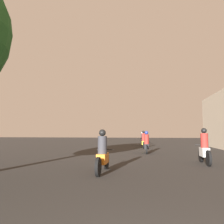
# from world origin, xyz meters

# --- Properties ---
(motorcycle_orange) EXTENTS (0.60, 2.08, 1.51)m
(motorcycle_orange) POSITION_xyz_m (-2.05, 6.57, 0.61)
(motorcycle_orange) COLOR black
(motorcycle_orange) RESTS_ON ground_plane
(motorcycle_white) EXTENTS (0.60, 1.96, 1.60)m
(motorcycle_white) POSITION_xyz_m (2.03, 9.29, 0.64)
(motorcycle_white) COLOR black
(motorcycle_white) RESTS_ON ground_plane
(motorcycle_black) EXTENTS (0.60, 1.84, 1.51)m
(motorcycle_black) POSITION_xyz_m (-0.52, 14.10, 0.60)
(motorcycle_black) COLOR black
(motorcycle_black) RESTS_ON ground_plane
(motorcycle_yellow) EXTENTS (0.60, 1.98, 1.57)m
(motorcycle_yellow) POSITION_xyz_m (-0.79, 19.16, 0.63)
(motorcycle_yellow) COLOR black
(motorcycle_yellow) RESTS_ON ground_plane
(motorcycle_blue) EXTENTS (0.60, 1.91, 1.48)m
(motorcycle_blue) POSITION_xyz_m (-0.94, 22.77, 0.59)
(motorcycle_blue) COLOR black
(motorcycle_blue) RESTS_ON ground_plane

